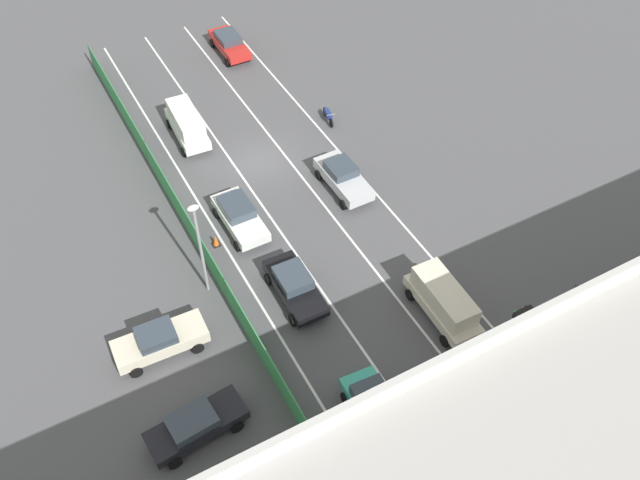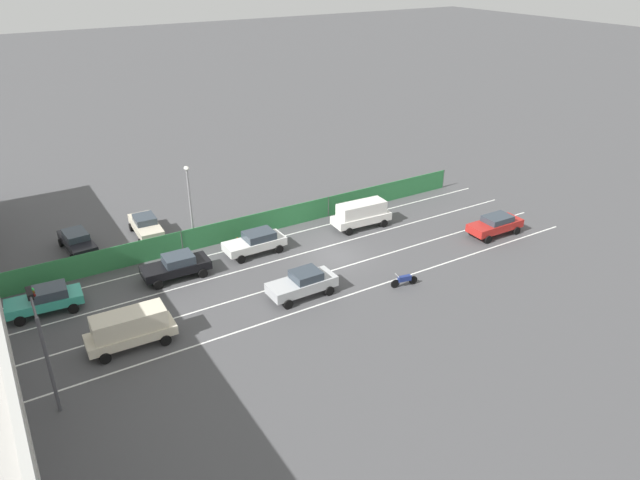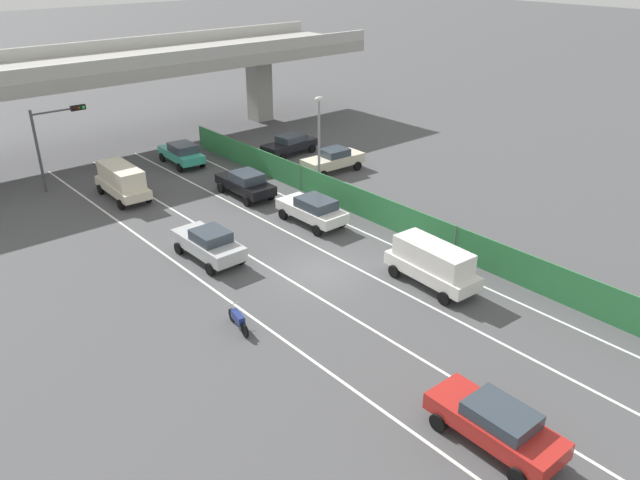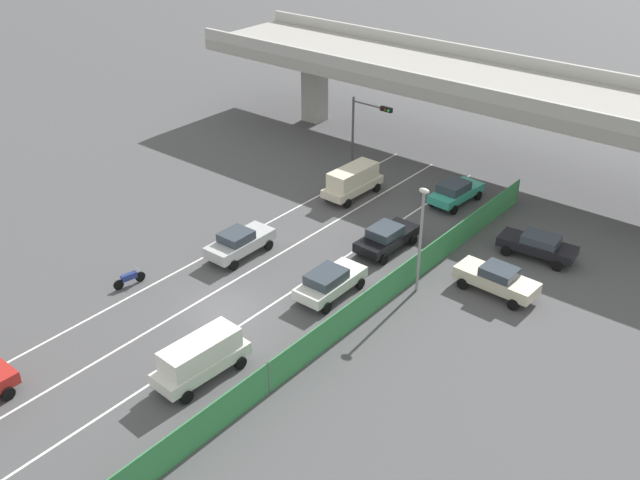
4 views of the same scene
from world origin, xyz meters
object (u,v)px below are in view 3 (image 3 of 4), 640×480
(traffic_light, at_px, (54,131))
(parked_sedan_dark, at_px, (290,144))
(street_lamp, at_px, (319,135))
(car_van_cream, at_px, (122,180))
(car_hatchback_white, at_px, (313,209))
(motorcycle, at_px, (238,320))
(car_sedan_red, at_px, (496,423))
(car_sedan_black, at_px, (246,183))
(car_van_white, at_px, (432,262))
(parked_sedan_cream, at_px, (333,159))
(traffic_cone, at_px, (329,207))
(car_sedan_silver, at_px, (209,243))
(car_taxi_teal, at_px, (182,153))

(traffic_light, bearing_deg, parked_sedan_dark, -14.80)
(traffic_light, height_order, street_lamp, street_lamp)
(street_lamp, bearing_deg, car_van_cream, 143.59)
(car_hatchback_white, bearing_deg, traffic_light, 119.77)
(motorcycle, xyz_separation_m, street_lamp, (12.93, 9.86, 3.44))
(car_sedan_red, xyz_separation_m, motorcycle, (-2.53, 11.04, -0.43))
(car_hatchback_white, xyz_separation_m, street_lamp, (3.47, 3.50, 2.99))
(car_sedan_black, distance_m, motorcycle, 15.43)
(car_van_white, xyz_separation_m, parked_sedan_dark, (7.49, 20.38, -0.34))
(parked_sedan_cream, xyz_separation_m, traffic_cone, (-5.18, -5.41, -0.56))
(car_sedan_black, xyz_separation_m, car_sedan_red, (-6.47, -23.56, -0.02))
(car_sedan_black, relative_size, car_van_cream, 0.93)
(car_sedan_silver, relative_size, car_van_cream, 0.91)
(car_van_white, relative_size, street_lamp, 0.77)
(traffic_light, distance_m, street_lamp, 17.10)
(car_van_cream, distance_m, car_taxi_teal, 7.15)
(parked_sedan_cream, bearing_deg, traffic_light, 149.50)
(car_taxi_teal, xyz_separation_m, parked_sedan_cream, (7.42, -8.39, 0.00))
(traffic_cone, bearing_deg, parked_sedan_dark, 63.23)
(street_lamp, bearing_deg, car_sedan_silver, -161.45)
(car_hatchback_white, xyz_separation_m, car_sedan_silver, (-6.96, -0.00, 0.01))
(car_taxi_teal, relative_size, parked_sedan_cream, 0.97)
(car_van_white, xyz_separation_m, car_van_cream, (-6.27, 20.14, 0.02))
(car_hatchback_white, distance_m, street_lamp, 5.77)
(car_hatchback_white, distance_m, car_sedan_silver, 6.96)
(car_taxi_teal, relative_size, parked_sedan_dark, 0.96)
(car_van_cream, relative_size, parked_sedan_dark, 1.05)
(car_sedan_black, bearing_deg, parked_sedan_cream, -0.69)
(parked_sedan_cream, xyz_separation_m, parked_sedan_dark, (0.12, 5.10, -0.05))
(motorcycle, distance_m, traffic_light, 22.03)
(car_van_white, xyz_separation_m, street_lamp, (3.82, 12.69, 2.70))
(motorcycle, height_order, traffic_light, traffic_light)
(street_lamp, bearing_deg, car_taxi_teal, 109.48)
(parked_sedan_cream, bearing_deg, car_hatchback_white, -139.08)
(motorcycle, bearing_deg, traffic_cone, 31.91)
(car_van_cream, distance_m, parked_sedan_cream, 14.48)
(car_sedan_black, bearing_deg, car_van_white, -89.61)
(car_van_white, bearing_deg, traffic_light, 108.98)
(car_van_white, bearing_deg, car_hatchback_white, 87.83)
(car_sedan_red, height_order, motorcycle, car_sedan_red)
(car_van_white, height_order, street_lamp, street_lamp)
(car_van_cream, xyz_separation_m, street_lamp, (10.10, -7.45, 2.67))
(car_sedan_black, relative_size, parked_sedan_cream, 0.98)
(motorcycle, height_order, traffic_cone, motorcycle)
(car_taxi_teal, distance_m, traffic_light, 8.95)
(motorcycle, xyz_separation_m, parked_sedan_dark, (16.59, 17.54, 0.40))
(traffic_cone, bearing_deg, car_van_cream, 129.44)
(traffic_light, bearing_deg, car_hatchback_white, -60.23)
(car_hatchback_white, distance_m, motorcycle, 11.40)
(car_taxi_teal, relative_size, car_sedan_red, 1.00)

